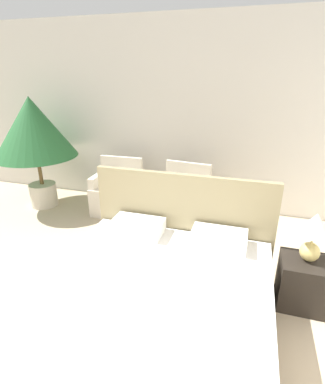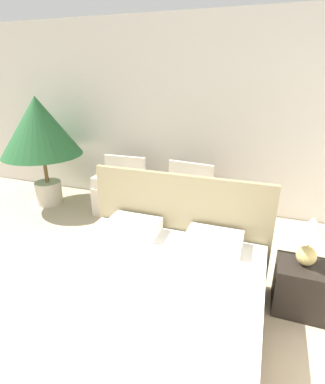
{
  "view_description": "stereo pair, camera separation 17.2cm",
  "coord_description": "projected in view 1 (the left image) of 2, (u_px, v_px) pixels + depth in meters",
  "views": [
    {
      "loc": [
        1.1,
        -0.48,
        2.12
      ],
      "look_at": [
        0.07,
        2.92,
        0.68
      ],
      "focal_mm": 28.0,
      "sensor_mm": 36.0,
      "label": 1
    },
    {
      "loc": [
        1.26,
        -0.42,
        2.12
      ],
      "look_at": [
        0.07,
        2.92,
        0.68
      ],
      "focal_mm": 28.0,
      "sensor_mm": 36.0,
      "label": 2
    }
  ],
  "objects": [
    {
      "name": "armchair_near_window_left",
      "position": [
        117.0,
        196.0,
        4.74
      ],
      "size": [
        0.72,
        0.59,
        0.86
      ],
      "rotation": [
        0.0,
        0.0,
        0.03
      ],
      "color": "beige",
      "rests_on": "ground_plane"
    },
    {
      "name": "side_table",
      "position": [
        149.0,
        203.0,
        4.66
      ],
      "size": [
        0.33,
        0.33,
        0.42
      ],
      "color": "#B7AD93",
      "rests_on": "ground_plane"
    },
    {
      "name": "armchair_near_window_right",
      "position": [
        182.0,
        203.0,
        4.46
      ],
      "size": [
        0.76,
        0.64,
        0.86
      ],
      "rotation": [
        0.0,
        0.0,
        -0.11
      ],
      "color": "beige",
      "rests_on": "ground_plane"
    },
    {
      "name": "potted_palm",
      "position": [
        33.0,
        131.0,
        4.62
      ],
      "size": [
        1.27,
        1.27,
        1.77
      ],
      "color": "beige",
      "rests_on": "ground_plane"
    },
    {
      "name": "wall_back",
      "position": [
        181.0,
        117.0,
        4.66
      ],
      "size": [
        10.0,
        0.06,
        2.9
      ],
      "color": "silver",
      "rests_on": "ground_plane"
    },
    {
      "name": "table_lamp",
      "position": [
        314.0,
        231.0,
        2.67
      ],
      "size": [
        0.28,
        0.28,
        0.48
      ],
      "color": "tan",
      "rests_on": "nightstand"
    },
    {
      "name": "nightstand",
      "position": [
        306.0,
        283.0,
        2.85
      ],
      "size": [
        0.5,
        0.4,
        0.49
      ],
      "color": "black",
      "rests_on": "ground_plane"
    },
    {
      "name": "bed",
      "position": [
        153.0,
        309.0,
        2.48
      ],
      "size": [
        1.92,
        2.12,
        1.15
      ],
      "color": "#4C4238",
      "rests_on": "ground_plane"
    }
  ]
}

